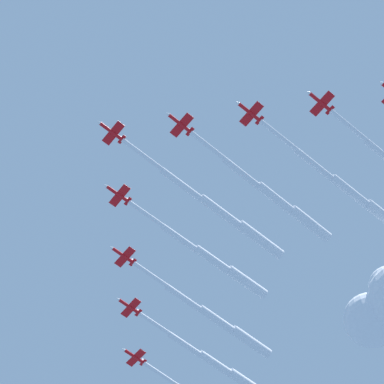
{
  "coord_description": "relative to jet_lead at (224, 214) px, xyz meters",
  "views": [
    {
      "loc": [
        -65.33,
        72.23,
        -16.77
      ],
      "look_at": [
        0.0,
        0.0,
        196.75
      ],
      "focal_mm": 69.46,
      "sensor_mm": 36.0,
      "label": 1
    }
  ],
  "objects": [
    {
      "name": "jet_lead",
      "position": [
        0.0,
        0.0,
        0.0
      ],
      "size": [
        17.11,
        73.99,
        3.72
      ],
      "color": "red"
    },
    {
      "name": "jet_port_inner",
      "position": [
        -16.54,
        -6.89,
        -1.88
      ],
      "size": [
        15.21,
        66.64,
        3.71
      ],
      "color": "red"
    },
    {
      "name": "jet_starboard_inner",
      "position": [
        13.79,
        -11.24,
        0.42
      ],
      "size": [
        16.58,
        66.0,
        3.68
      ],
      "color": "red"
    },
    {
      "name": "jet_port_mid",
      "position": [
        -35.36,
        -21.46,
        -1.06
      ],
      "size": [
        16.81,
        71.13,
        3.71
      ],
      "color": "red"
    },
    {
      "name": "jet_starboard_mid",
      "position": [
        27.52,
        -29.06,
        -1.65
      ],
      "size": [
        16.24,
        68.1,
        3.75
      ],
      "color": "red"
    },
    {
      "name": "jet_starboard_outer",
      "position": [
        41.23,
        -43.71,
        0.64
      ],
      "size": [
        15.79,
        65.31,
        3.65
      ],
      "color": "red"
    }
  ]
}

